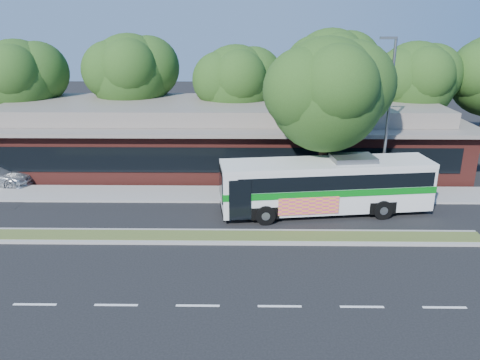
{
  "coord_description": "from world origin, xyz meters",
  "views": [
    {
      "loc": [
        1.74,
        -19.65,
        9.93
      ],
      "look_at": [
        1.44,
        3.35,
        2.0
      ],
      "focal_mm": 35.0,
      "sensor_mm": 36.0,
      "label": 1
    }
  ],
  "objects": [
    {
      "name": "plaza_building",
      "position": [
        0.0,
        12.99,
        2.13
      ],
      "size": [
        33.2,
        11.2,
        4.45
      ],
      "color": "#5C221D",
      "rests_on": "ground"
    },
    {
      "name": "tree_bg_a",
      "position": [
        -14.58,
        15.14,
        5.87
      ],
      "size": [
        6.47,
        5.8,
        8.63
      ],
      "color": "black",
      "rests_on": "ground"
    },
    {
      "name": "sidewalk",
      "position": [
        0.0,
        6.4,
        0.06
      ],
      "size": [
        44.0,
        2.6,
        0.12
      ],
      "primitive_type": "cube",
      "color": "gray",
      "rests_on": "ground"
    },
    {
      "name": "lamp_post",
      "position": [
        9.56,
        6.0,
        4.9
      ],
      "size": [
        0.93,
        0.18,
        9.07
      ],
      "color": "slate",
      "rests_on": "ground"
    },
    {
      "name": "tree_bg_b",
      "position": [
        -6.57,
        16.14,
        6.14
      ],
      "size": [
        6.69,
        6.0,
        9.0
      ],
      "color": "black",
      "rests_on": "ground"
    },
    {
      "name": "tree_bg_d",
      "position": [
        8.45,
        16.15,
        6.42
      ],
      "size": [
        6.91,
        6.2,
        9.37
      ],
      "color": "black",
      "rests_on": "ground"
    },
    {
      "name": "tree_bg_c",
      "position": [
        1.4,
        15.13,
        5.59
      ],
      "size": [
        6.24,
        5.6,
        8.26
      ],
      "color": "black",
      "rests_on": "ground"
    },
    {
      "name": "tree_bg_e",
      "position": [
        14.42,
        15.14,
        5.74
      ],
      "size": [
        6.47,
        5.8,
        8.5
      ],
      "color": "black",
      "rests_on": "ground"
    },
    {
      "name": "transit_bus",
      "position": [
        6.05,
        3.81,
        1.75
      ],
      "size": [
        11.39,
        3.81,
        3.14
      ],
      "rotation": [
        0.0,
        0.0,
        0.13
      ],
      "color": "silver",
      "rests_on": "ground"
    },
    {
      "name": "ground",
      "position": [
        0.0,
        0.0,
        0.0
      ],
      "size": [
        120.0,
        120.0,
        0.0
      ],
      "primitive_type": "plane",
      "color": "black",
      "rests_on": "ground"
    },
    {
      "name": "sidewalk_tree",
      "position": [
        6.44,
        5.45,
        6.26
      ],
      "size": [
        6.79,
        6.09,
        9.16
      ],
      "color": "black",
      "rests_on": "ground"
    },
    {
      "name": "median_strip",
      "position": [
        0.0,
        0.6,
        0.07
      ],
      "size": [
        26.0,
        1.1,
        0.15
      ],
      "primitive_type": "cube",
      "color": "#3D4D21",
      "rests_on": "ground"
    }
  ]
}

